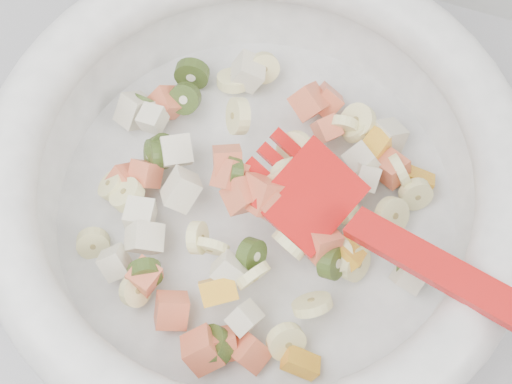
% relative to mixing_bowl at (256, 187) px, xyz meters
% --- Properties ---
extents(mixing_bowl, '(0.45, 0.38, 0.14)m').
position_rel_mixing_bowl_xyz_m(mixing_bowl, '(0.00, 0.00, 0.00)').
color(mixing_bowl, white).
rests_on(mixing_bowl, counter).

